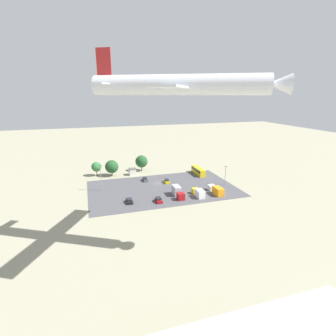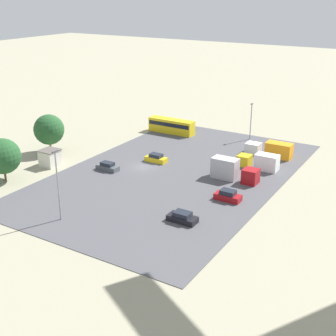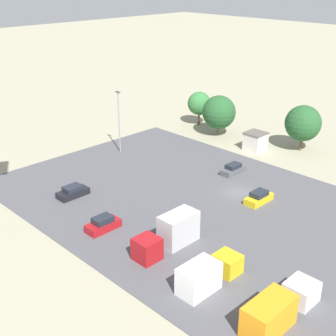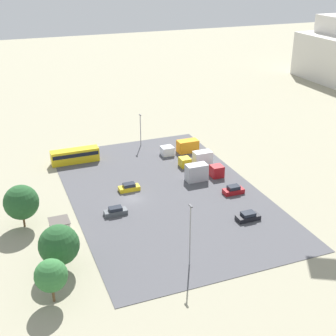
{
  "view_description": "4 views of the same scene",
  "coord_description": "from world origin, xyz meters",
  "px_view_note": "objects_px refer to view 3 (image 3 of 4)",
  "views": [
    {
      "loc": [
        27.03,
        99.0,
        35.84
      ],
      "look_at": [
        4.18,
        26.47,
        14.16
      ],
      "focal_mm": 28.0,
      "sensor_mm": 36.0,
      "label": 1
    },
    {
      "loc": [
        64.8,
        44.48,
        29.97
      ],
      "look_at": [
        3.48,
        7.21,
        2.41
      ],
      "focal_mm": 50.0,
      "sensor_mm": 36.0,
      "label": 2
    },
    {
      "loc": [
        -33.24,
        46.28,
        27.71
      ],
      "look_at": [
        3.53,
        9.94,
        5.58
      ],
      "focal_mm": 50.0,
      "sensor_mm": 36.0,
      "label": 3
    },
    {
      "loc": [
        75.2,
        -22.21,
        42.0
      ],
      "look_at": [
        -0.83,
        7.59,
        4.79
      ],
      "focal_mm": 50.0,
      "sensor_mm": 36.0,
      "label": 4
    }
  ],
  "objects_px": {
    "parked_car_0": "(73,192)",
    "parked_truck_0": "(278,309)",
    "shed_building": "(255,141)",
    "parked_car_2": "(103,224)",
    "parked_car_3": "(259,198)",
    "parked_truck_1": "(170,234)",
    "parked_truck_2": "(207,274)",
    "parked_car_1": "(233,169)"
  },
  "relations": [
    {
      "from": "parked_car_0",
      "to": "parked_truck_2",
      "type": "distance_m",
      "value": 24.88
    },
    {
      "from": "shed_building",
      "to": "parked_car_0",
      "type": "xyz_separation_m",
      "value": [
        6.65,
        31.24,
        -0.84
      ]
    },
    {
      "from": "shed_building",
      "to": "parked_car_3",
      "type": "relative_size",
      "value": 0.8
    },
    {
      "from": "parked_car_1",
      "to": "parked_truck_0",
      "type": "height_order",
      "value": "parked_truck_0"
    },
    {
      "from": "shed_building",
      "to": "parked_car_2",
      "type": "relative_size",
      "value": 0.81
    },
    {
      "from": "parked_car_0",
      "to": "parked_truck_0",
      "type": "bearing_deg",
      "value": -2.08
    },
    {
      "from": "shed_building",
      "to": "parked_car_0",
      "type": "distance_m",
      "value": 31.95
    },
    {
      "from": "parked_car_3",
      "to": "parked_truck_0",
      "type": "xyz_separation_m",
      "value": [
        -14.01,
        17.13,
        0.67
      ]
    },
    {
      "from": "parked_truck_1",
      "to": "parked_truck_2",
      "type": "bearing_deg",
      "value": 162.63
    },
    {
      "from": "parked_car_0",
      "to": "parked_truck_2",
      "type": "height_order",
      "value": "parked_truck_2"
    },
    {
      "from": "shed_building",
      "to": "parked_truck_1",
      "type": "height_order",
      "value": "parked_truck_1"
    },
    {
      "from": "parked_car_2",
      "to": "parked_car_0",
      "type": "bearing_deg",
      "value": -14.05
    },
    {
      "from": "shed_building",
      "to": "parked_truck_0",
      "type": "bearing_deg",
      "value": 128.26
    },
    {
      "from": "shed_building",
      "to": "parked_car_1",
      "type": "relative_size",
      "value": 0.8
    },
    {
      "from": "parked_truck_0",
      "to": "parked_truck_2",
      "type": "bearing_deg",
      "value": -175.42
    },
    {
      "from": "parked_truck_2",
      "to": "parked_truck_1",
      "type": "bearing_deg",
      "value": 162.63
    },
    {
      "from": "shed_building",
      "to": "parked_car_2",
      "type": "height_order",
      "value": "shed_building"
    },
    {
      "from": "parked_car_2",
      "to": "parked_car_3",
      "type": "bearing_deg",
      "value": -114.95
    },
    {
      "from": "parked_car_1",
      "to": "parked_truck_1",
      "type": "height_order",
      "value": "parked_truck_1"
    },
    {
      "from": "shed_building",
      "to": "parked_truck_2",
      "type": "bearing_deg",
      "value": 118.82
    },
    {
      "from": "parked_car_1",
      "to": "parked_truck_2",
      "type": "bearing_deg",
      "value": 122.83
    },
    {
      "from": "parked_car_2",
      "to": "parked_truck_1",
      "type": "xyz_separation_m",
      "value": [
        -7.95,
        -2.9,
        0.91
      ]
    },
    {
      "from": "parked_car_2",
      "to": "shed_building",
      "type": "bearing_deg",
      "value": -84.9
    },
    {
      "from": "parked_car_1",
      "to": "parked_car_2",
      "type": "relative_size",
      "value": 1.02
    },
    {
      "from": "parked_car_0",
      "to": "parked_truck_1",
      "type": "relative_size",
      "value": 0.52
    },
    {
      "from": "shed_building",
      "to": "parked_car_1",
      "type": "distance_m",
      "value": 10.92
    },
    {
      "from": "parked_car_3",
      "to": "parked_truck_1",
      "type": "height_order",
      "value": "parked_truck_1"
    },
    {
      "from": "parked_car_1",
      "to": "parked_truck_1",
      "type": "relative_size",
      "value": 0.51
    },
    {
      "from": "parked_car_1",
      "to": "parked_car_2",
      "type": "bearing_deg",
      "value": 88.76
    },
    {
      "from": "shed_building",
      "to": "parked_car_2",
      "type": "distance_m",
      "value": 33.8
    },
    {
      "from": "parked_car_0",
      "to": "parked_truck_0",
      "type": "relative_size",
      "value": 0.47
    },
    {
      "from": "parked_car_3",
      "to": "parked_car_0",
      "type": "bearing_deg",
      "value": -138.75
    },
    {
      "from": "parked_truck_0",
      "to": "shed_building",
      "type": "bearing_deg",
      "value": 128.26
    },
    {
      "from": "parked_car_2",
      "to": "parked_truck_1",
      "type": "distance_m",
      "value": 8.51
    },
    {
      "from": "parked_car_0",
      "to": "parked_truck_0",
      "type": "xyz_separation_m",
      "value": [
        -32.21,
        1.17,
        0.69
      ]
    },
    {
      "from": "parked_car_0",
      "to": "parked_truck_1",
      "type": "distance_m",
      "value": 17.63
    },
    {
      "from": "parked_car_2",
      "to": "parked_car_1",
      "type": "bearing_deg",
      "value": -91.24
    },
    {
      "from": "parked_car_2",
      "to": "parked_truck_0",
      "type": "distance_m",
      "value": 22.6
    },
    {
      "from": "parked_car_2",
      "to": "parked_truck_2",
      "type": "bearing_deg",
      "value": -177.55
    },
    {
      "from": "parked_truck_1",
      "to": "parked_car_1",
      "type": "bearing_deg",
      "value": -70.01
    },
    {
      "from": "parked_car_3",
      "to": "parked_truck_1",
      "type": "xyz_separation_m",
      "value": [
        0.6,
        15.47,
        0.96
      ]
    },
    {
      "from": "parked_truck_0",
      "to": "parked_truck_2",
      "type": "height_order",
      "value": "parked_truck_0"
    }
  ]
}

